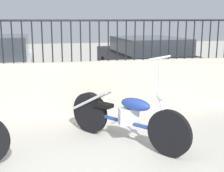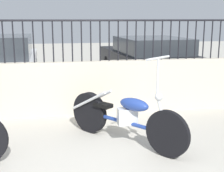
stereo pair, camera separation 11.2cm
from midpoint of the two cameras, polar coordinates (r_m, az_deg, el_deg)
The scene contains 4 objects.
low_wall at distance 5.93m, azimuth -4.88°, elevation -0.43°, with size 9.11×0.18×1.03m.
fence_railing at distance 5.79m, azimuth -5.07°, elevation 9.47°, with size 9.11×0.04×0.77m.
motorcycle_blue at distance 4.65m, azimuth 2.08°, elevation -5.44°, with size 1.41×1.70×1.34m.
car_black at distance 8.85m, azimuth 7.19°, elevation 4.76°, with size 2.13×4.46×1.30m.
Camera 2 is at (-0.48, -3.25, 1.82)m, focal length 50.00 mm.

